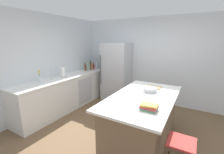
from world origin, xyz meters
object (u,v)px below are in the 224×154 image
Objects in this scene: olive_oil_bottle at (96,65)px; kitchen_island at (142,119)px; syrup_bottle at (85,67)px; cutting_board at (153,87)px; refrigerator at (117,72)px; vinegar_bottle at (91,67)px; paper_towel_roll at (63,72)px; flower_vase at (40,78)px; mixing_bowl at (150,90)px; gin_bottle at (88,67)px; cookbook_stack at (149,107)px; hot_sauce_bottle at (94,66)px; bar_stool at (181,150)px; sink_faucet at (51,74)px; soda_bottle at (96,65)px; wine_bottle at (91,66)px.

kitchen_island is at bearing -37.57° from olive_oil_bottle.
cutting_board is (2.46, -0.68, -0.12)m from syrup_bottle.
refrigerator is 6.44× the size of vinegar_bottle.
vinegar_bottle is at bearing 87.52° from paper_towel_roll.
cutting_board is at bearing -36.27° from refrigerator.
mixing_bowl is (2.45, 0.72, -0.07)m from flower_vase.
gin_bottle is 3.27m from cookbook_stack.
refrigerator is 0.90m from hot_sauce_bottle.
olive_oil_bottle is 1.21× the size of cookbook_stack.
refrigerator is 2.72× the size of bar_stool.
sink_faucet is at bearing 170.55° from cookbook_stack.
olive_oil_bottle is 0.93× the size of cutting_board.
flower_vase is 0.98× the size of cutting_board.
vinegar_bottle reaches higher than bar_stool.
sink_faucet is at bearing -164.58° from cutting_board.
syrup_bottle reaches higher than cutting_board.
soda_bottle is at bearing 141.61° from bar_stool.
paper_towel_roll is 0.97× the size of wine_bottle.
syrup_bottle reaches higher than kitchen_island.
refrigerator is at bearing 133.13° from bar_stool.
vinegar_bottle is at bearing 87.70° from flower_vase.
bar_stool is 2.17× the size of paper_towel_roll.
vinegar_bottle is (0.04, -0.18, 0.02)m from hot_sauce_bottle.
flower_vase is 2.68m from cookbook_stack.
vinegar_bottle reaches higher than hot_sauce_bottle.
paper_towel_roll is 2.43m from mixing_bowl.
paper_towel_roll is at bearing -89.56° from olive_oil_bottle.
paper_towel_roll is 1.09m from gin_bottle.
hot_sauce_bottle is 0.12m from wine_bottle.
refrigerator is 6.66× the size of mixing_bowl.
syrup_bottle is (-2.45, 1.30, 0.58)m from kitchen_island.
syrup_bottle is 3.25m from cookbook_stack.
hot_sauce_bottle is 0.87× the size of mixing_bowl.
flower_vase reaches higher than olive_oil_bottle.
gin_bottle is 0.97× the size of cutting_board.
flower_vase reaches higher than bar_stool.
sink_faucet is at bearing -90.64° from olive_oil_bottle.
cutting_board is at bearing -26.30° from soda_bottle.
wine_bottle is (-0.04, 1.28, -0.00)m from paper_towel_roll.
cookbook_stack is (2.70, -1.81, -0.08)m from syrup_bottle.
soda_bottle is at bearing 89.20° from vinegar_bottle.
kitchen_island is 3.01m from soda_bottle.
sink_faucet reaches higher than hot_sauce_bottle.
sink_faucet is 2.54m from cutting_board.
refrigerator reaches higher than cookbook_stack.
kitchen_island is 2.97m from wine_bottle.
vinegar_bottle is at bearing 145.13° from bar_stool.
flower_vase is at bearing -89.36° from syrup_bottle.
gin_bottle is (-2.41, 1.39, 0.59)m from kitchen_island.
vinegar_bottle is at bearing -90.80° from soda_bottle.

